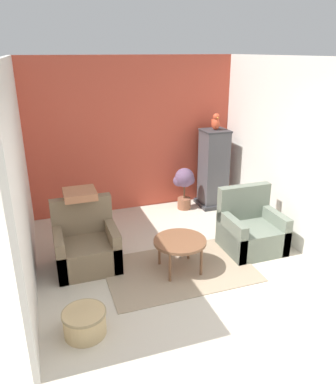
# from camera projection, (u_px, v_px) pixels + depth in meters

# --- Properties ---
(ground_plane) EXTENTS (20.00, 20.00, 0.00)m
(ground_plane) POSITION_uv_depth(u_px,v_px,m) (225.00, 335.00, 3.90)
(ground_plane) COLOR beige
(ground_plane) RESTS_ON ground
(wall_back_accent) EXTENTS (3.80, 0.06, 2.71)m
(wall_back_accent) POSITION_uv_depth(u_px,v_px,m) (134.00, 136.00, 6.64)
(wall_back_accent) COLOR #C64C38
(wall_back_accent) RESTS_ON ground_plane
(wall_left) EXTENTS (0.06, 3.62, 2.71)m
(wall_left) POSITION_uv_depth(u_px,v_px,m) (20.00, 179.00, 4.44)
(wall_left) COLOR silver
(wall_left) RESTS_ON ground_plane
(wall_right) EXTENTS (0.06, 3.62, 2.71)m
(wall_right) POSITION_uv_depth(u_px,v_px,m) (286.00, 152.00, 5.60)
(wall_right) COLOR silver
(wall_right) RESTS_ON ground_plane
(area_rug) EXTENTS (1.97, 1.26, 0.01)m
(area_rug) POSITION_uv_depth(u_px,v_px,m) (180.00, 269.00, 5.06)
(area_rug) COLOR gray
(area_rug) RESTS_ON ground_plane
(coffee_table) EXTENTS (0.70, 0.70, 0.46)m
(coffee_table) POSITION_uv_depth(u_px,v_px,m) (180.00, 243.00, 4.91)
(coffee_table) COLOR brown
(coffee_table) RESTS_ON ground_plane
(armchair_left) EXTENTS (0.82, 0.74, 0.91)m
(armchair_left) POSITION_uv_depth(u_px,v_px,m) (86.00, 247.00, 5.08)
(armchair_left) COLOR #7A664C
(armchair_left) RESTS_ON ground_plane
(armchair_right) EXTENTS (0.82, 0.74, 0.91)m
(armchair_right) POSITION_uv_depth(u_px,v_px,m) (251.00, 231.00, 5.53)
(armchair_right) COLOR slate
(armchair_right) RESTS_ON ground_plane
(birdcage) EXTENTS (0.54, 0.54, 1.45)m
(birdcage) POSITION_uv_depth(u_px,v_px,m) (213.00, 169.00, 6.94)
(birdcage) COLOR #353539
(birdcage) RESTS_ON ground_plane
(parrot) EXTENTS (0.14, 0.25, 0.30)m
(parrot) POSITION_uv_depth(u_px,v_px,m) (215.00, 122.00, 6.62)
(parrot) COLOR #D14C2D
(parrot) RESTS_ON birdcage
(potted_plant) EXTENTS (0.39, 0.35, 0.79)m
(potted_plant) POSITION_uv_depth(u_px,v_px,m) (184.00, 183.00, 6.84)
(potted_plant) COLOR brown
(potted_plant) RESTS_ON ground_plane
(wicker_basket) EXTENTS (0.46, 0.46, 0.27)m
(wicker_basket) POSITION_uv_depth(u_px,v_px,m) (85.00, 322.00, 3.88)
(wicker_basket) COLOR tan
(wicker_basket) RESTS_ON ground_plane
(throw_pillow) EXTENTS (0.43, 0.43, 0.10)m
(throw_pillow) POSITION_uv_depth(u_px,v_px,m) (80.00, 194.00, 5.06)
(throw_pillow) COLOR #B2704C
(throw_pillow) RESTS_ON armchair_left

